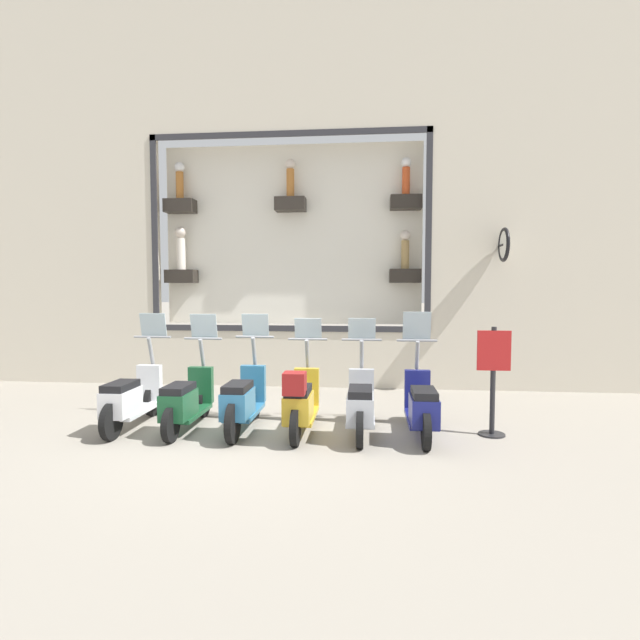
{
  "coord_description": "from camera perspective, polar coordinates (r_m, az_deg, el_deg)",
  "views": [
    {
      "loc": [
        -6.66,
        -1.63,
        2.05
      ],
      "look_at": [
        1.6,
        -0.83,
        1.5
      ],
      "focal_mm": 28.0,
      "sensor_mm": 36.0,
      "label": 1
    }
  ],
  "objects": [
    {
      "name": "scooter_green_4",
      "position": [
        7.47,
        -15.07,
        -8.94
      ],
      "size": [
        1.79,
        0.6,
        1.63
      ],
      "color": "black",
      "rests_on": "ground_plane"
    },
    {
      "name": "shop_sign_post",
      "position": [
        7.3,
        19.18,
        -6.27
      ],
      "size": [
        0.36,
        0.45,
        1.51
      ],
      "color": "#232326",
      "rests_on": "ground_plane"
    },
    {
      "name": "scooter_yellow_2",
      "position": [
        7.0,
        -2.25,
        -9.31
      ],
      "size": [
        1.8,
        0.6,
        1.57
      ],
      "color": "black",
      "rests_on": "ground_plane"
    },
    {
      "name": "scooter_white_5",
      "position": [
        7.8,
        -20.85,
        -8.44
      ],
      "size": [
        1.8,
        0.61,
        1.64
      ],
      "color": "black",
      "rests_on": "ground_plane"
    },
    {
      "name": "scooter_navy_0",
      "position": [
        7.04,
        11.54,
        -9.62
      ],
      "size": [
        1.8,
        0.61,
        1.68
      ],
      "color": "black",
      "rests_on": "ground_plane"
    },
    {
      "name": "building_facade",
      "position": [
        10.61,
        -3.51,
        15.41
      ],
      "size": [
        1.24,
        36.0,
        8.25
      ],
      "color": "beige",
      "rests_on": "ground_plane"
    },
    {
      "name": "scooter_silver_1",
      "position": [
        7.01,
        4.67,
        -9.65
      ],
      "size": [
        1.8,
        0.6,
        1.58
      ],
      "color": "black",
      "rests_on": "ground_plane"
    },
    {
      "name": "ground_plane",
      "position": [
        7.15,
        -8.06,
        -12.91
      ],
      "size": [
        120.0,
        120.0,
        0.0
      ],
      "primitive_type": "plane",
      "color": "gray"
    },
    {
      "name": "scooter_teal_3",
      "position": [
        7.22,
        -8.8,
        -9.1
      ],
      "size": [
        1.81,
        0.61,
        1.64
      ],
      "color": "black",
      "rests_on": "ground_plane"
    }
  ]
}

